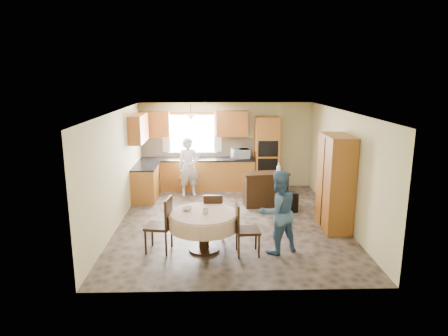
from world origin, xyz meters
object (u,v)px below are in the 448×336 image
at_px(sideboard, 265,190).
at_px(person_sink, 189,167).
at_px(dining_table, 204,221).
at_px(cupboard, 335,182).
at_px(oven_tower, 267,153).
at_px(chair_left, 163,222).
at_px(chair_right, 243,226).
at_px(chair_back, 213,213).
at_px(person_dining, 278,212).

xyz_separation_m(sideboard, person_sink, (-2.00, 0.97, 0.40)).
bearing_deg(dining_table, person_sink, 97.69).
bearing_deg(person_sink, sideboard, -36.95).
distance_m(cupboard, dining_table, 3.03).
distance_m(sideboard, cupboard, 2.11).
relative_size(oven_tower, dining_table, 1.60).
relative_size(chair_left, chair_right, 1.06).
xyz_separation_m(sideboard, chair_back, (-1.33, -2.01, 0.10)).
xyz_separation_m(cupboard, chair_back, (-2.62, -0.46, -0.51)).
bearing_deg(person_dining, dining_table, -26.37).
bearing_deg(person_sink, oven_tower, 3.65).
distance_m(oven_tower, chair_back, 3.92).
bearing_deg(chair_left, chair_right, 92.69).
bearing_deg(cupboard, person_dining, -139.79).
bearing_deg(chair_left, dining_table, 101.07).
xyz_separation_m(dining_table, person_sink, (-0.49, 3.61, 0.22)).
bearing_deg(dining_table, chair_back, 74.64).
distance_m(chair_left, person_sink, 3.65).
bearing_deg(cupboard, chair_right, -148.00).
relative_size(oven_tower, cupboard, 1.04).
height_order(sideboard, dining_table, sideboard).
bearing_deg(sideboard, chair_right, -113.99).
xyz_separation_m(oven_tower, person_dining, (-0.35, -4.30, -0.27)).
relative_size(sideboard, person_dining, 0.72).
bearing_deg(cupboard, person_sink, 142.51).
bearing_deg(sideboard, chair_back, -132.33).
distance_m(dining_table, chair_right, 0.76).
bearing_deg(person_sink, chair_back, -88.53).
xyz_separation_m(cupboard, person_dining, (-1.42, -1.20, -0.23)).
xyz_separation_m(oven_tower, chair_left, (-2.49, -4.21, -0.48)).
relative_size(oven_tower, person_dining, 1.34).
relative_size(person_sink, person_dining, 1.02).
bearing_deg(sideboard, oven_tower, 73.30).
bearing_deg(chair_right, oven_tower, -15.59).
height_order(cupboard, chair_right, cupboard).
bearing_deg(person_dining, chair_back, -53.55).
xyz_separation_m(sideboard, chair_right, (-0.78, -2.84, 0.14)).
relative_size(oven_tower, person_sink, 1.32).
bearing_deg(oven_tower, sideboard, -97.99).
xyz_separation_m(chair_left, person_sink, (0.28, 3.63, 0.22)).
relative_size(sideboard, cupboard, 0.56).
height_order(oven_tower, dining_table, oven_tower).
bearing_deg(dining_table, oven_tower, 67.62).
bearing_deg(chair_right, person_dining, -85.03).
relative_size(oven_tower, chair_back, 2.29).
bearing_deg(oven_tower, chair_left, -120.60).
bearing_deg(person_sink, chair_left, -105.46).
xyz_separation_m(sideboard, person_dining, (-0.13, -2.75, 0.38)).
bearing_deg(person_sink, cupboard, -48.56).
distance_m(sideboard, person_sink, 2.25).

